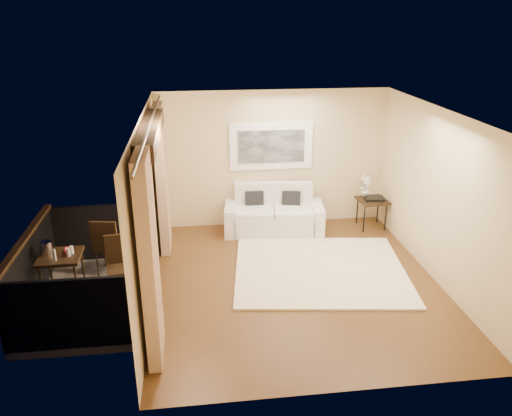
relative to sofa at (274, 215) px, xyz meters
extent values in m
plane|color=brown|center=(0.03, -2.09, -0.32)|extent=(5.00, 5.00, 0.00)
plane|color=white|center=(0.03, -2.09, 2.38)|extent=(5.00, 5.00, 0.00)
plane|color=#D1BB8C|center=(0.03, 0.41, 1.03)|extent=(4.50, 0.00, 4.50)
plane|color=#D1BB8C|center=(0.03, -4.59, 1.03)|extent=(4.50, 0.00, 4.50)
plane|color=#D1BB8C|center=(2.28, -2.09, 1.03)|extent=(0.00, 5.00, 5.00)
plane|color=#D1BB8C|center=(-2.22, -0.24, 1.03)|extent=(0.00, 2.70, 2.70)
plane|color=#D1BB8C|center=(-2.22, -3.94, 1.03)|extent=(0.00, 2.70, 2.70)
plane|color=#D1BB8C|center=(-2.22, -2.09, 2.23)|extent=(0.00, 2.40, 2.40)
cube|color=black|center=(-2.10, -2.09, 2.20)|extent=(0.28, 2.40, 0.22)
cube|color=#605B56|center=(-3.12, -2.09, -0.38)|extent=(1.80, 2.60, 0.12)
cube|color=black|center=(-3.98, -2.09, 0.18)|extent=(0.06, 2.60, 1.00)
cube|color=black|center=(-3.12, -0.82, 0.18)|extent=(1.80, 0.06, 1.00)
cube|color=black|center=(-3.12, -3.36, 0.18)|extent=(1.80, 0.06, 1.00)
cube|color=black|center=(-3.98, -2.09, 0.70)|extent=(0.10, 2.60, 0.06)
cube|color=tan|center=(-2.08, -0.54, 1.00)|extent=(0.16, 0.75, 2.62)
cube|color=tan|center=(-2.08, -3.64, 1.00)|extent=(0.16, 0.75, 2.62)
cylinder|color=#4C473F|center=(-2.08, -2.09, 2.31)|extent=(0.04, 4.80, 0.04)
cube|color=white|center=(-0.01, 0.38, 1.30)|extent=(1.62, 0.05, 0.92)
cube|color=black|center=(-0.01, 0.35, 1.30)|extent=(1.30, 0.02, 0.64)
cube|color=#FDECCB|center=(0.51, -1.74, -0.31)|extent=(3.11, 2.79, 0.04)
cube|color=silver|center=(-0.01, -0.07, -0.13)|extent=(1.63, 0.99, 0.38)
cube|color=silver|center=(0.03, 0.25, 0.22)|extent=(1.55, 0.38, 0.74)
cube|color=silver|center=(-0.85, 0.03, -0.04)|extent=(0.31, 0.84, 0.56)
cube|color=silver|center=(0.83, -0.17, -0.04)|extent=(0.31, 0.84, 0.56)
cube|color=silver|center=(-0.38, -0.05, 0.12)|extent=(0.81, 0.81, 0.13)
cube|color=silver|center=(0.36, -0.14, 0.12)|extent=(0.81, 0.81, 0.13)
cube|color=black|center=(-0.36, 0.16, 0.27)|extent=(0.37, 0.18, 0.37)
cube|color=black|center=(0.36, 0.07, 0.27)|extent=(0.39, 0.25, 0.37)
cube|color=black|center=(1.96, -0.09, 0.25)|extent=(0.60, 0.60, 0.04)
cylinder|color=black|center=(1.75, -0.31, -0.05)|extent=(0.03, 0.03, 0.55)
cylinder|color=black|center=(2.18, -0.31, -0.05)|extent=(0.03, 0.03, 0.55)
cylinder|color=black|center=(1.75, 0.13, -0.05)|extent=(0.03, 0.03, 0.55)
cylinder|color=black|center=(2.18, 0.13, -0.05)|extent=(0.03, 0.03, 0.55)
cube|color=black|center=(1.99, -0.10, 0.30)|extent=(0.42, 0.34, 0.05)
imported|color=white|center=(1.85, 0.04, 0.51)|extent=(0.30, 0.26, 0.48)
cube|color=black|center=(-3.54, -2.07, 0.36)|extent=(0.61, 0.61, 0.05)
cylinder|color=black|center=(-3.78, -2.32, 0.00)|extent=(0.04, 0.04, 0.66)
cylinder|color=black|center=(-3.29, -2.32, 0.00)|extent=(0.04, 0.04, 0.66)
cylinder|color=black|center=(-3.78, -1.83, 0.00)|extent=(0.04, 0.04, 0.66)
cylinder|color=black|center=(-3.29, -1.83, 0.00)|extent=(0.04, 0.04, 0.66)
cube|color=black|center=(-2.95, -1.32, 0.13)|extent=(0.49, 0.49, 0.05)
cube|color=black|center=(-2.99, -1.51, 0.38)|extent=(0.43, 0.13, 0.55)
cylinder|color=black|center=(-2.75, -1.19, -0.11)|extent=(0.03, 0.03, 0.43)
cylinder|color=black|center=(-3.09, -1.12, -0.11)|extent=(0.03, 0.03, 0.43)
cylinder|color=black|center=(-2.81, -1.52, -0.11)|extent=(0.03, 0.03, 0.43)
cylinder|color=black|center=(-3.15, -1.46, -0.11)|extent=(0.03, 0.03, 0.43)
cube|color=black|center=(-2.68, -2.09, 0.10)|extent=(0.45, 0.45, 0.05)
cube|color=black|center=(-2.71, -1.91, 0.34)|extent=(0.40, 0.10, 0.52)
cylinder|color=black|center=(-2.82, -2.28, -0.12)|extent=(0.03, 0.03, 0.41)
cylinder|color=black|center=(-2.50, -2.23, -0.12)|extent=(0.03, 0.03, 0.41)
cylinder|color=black|center=(-2.87, -1.95, -0.12)|extent=(0.03, 0.03, 0.41)
cylinder|color=black|center=(-2.55, -1.91, -0.12)|extent=(0.03, 0.03, 0.41)
cylinder|color=white|center=(-3.73, -2.00, 0.49)|extent=(0.18, 0.18, 0.20)
cylinder|color=red|center=(-3.45, -1.98, 0.42)|extent=(0.06, 0.06, 0.07)
cylinder|color=white|center=(-3.56, -2.24, 0.48)|extent=(0.04, 0.04, 0.18)
cylinder|color=silver|center=(-3.40, -2.12, 0.45)|extent=(0.06, 0.06, 0.12)
cylinder|color=silver|center=(-3.37, -2.03, 0.45)|extent=(0.06, 0.06, 0.12)
camera|label=1|loc=(-1.49, -8.97, 3.73)|focal=35.00mm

